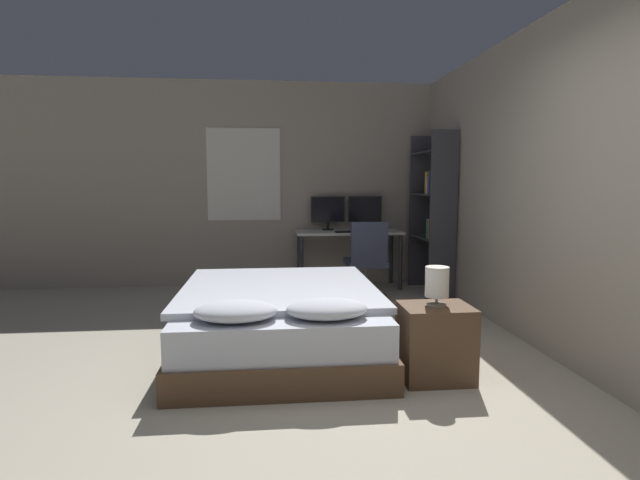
# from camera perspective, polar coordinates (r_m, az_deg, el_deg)

# --- Properties ---
(ground_plane) EXTENTS (20.00, 20.00, 0.00)m
(ground_plane) POSITION_cam_1_polar(r_m,az_deg,el_deg) (2.99, 4.14, -20.90)
(ground_plane) COLOR #B2A893
(wall_back) EXTENTS (12.00, 0.08, 2.70)m
(wall_back) POSITION_cam_1_polar(r_m,az_deg,el_deg) (6.77, -2.00, 6.38)
(wall_back) COLOR #9E9384
(wall_back) RESTS_ON ground_plane
(wall_side_right) EXTENTS (0.06, 12.00, 2.70)m
(wall_side_right) POSITION_cam_1_polar(r_m,az_deg,el_deg) (4.68, 22.76, 5.75)
(wall_side_right) COLOR #9E9384
(wall_side_right) RESTS_ON ground_plane
(bed) EXTENTS (1.58, 2.02, 0.60)m
(bed) POSITION_cam_1_polar(r_m,az_deg,el_deg) (4.14, -4.64, -9.04)
(bed) COLOR brown
(bed) RESTS_ON ground_plane
(nightstand) EXTENTS (0.48, 0.39, 0.53)m
(nightstand) POSITION_cam_1_polar(r_m,az_deg,el_deg) (3.65, 13.04, -11.34)
(nightstand) COLOR brown
(nightstand) RESTS_ON ground_plane
(bedside_lamp) EXTENTS (0.16, 0.16, 0.27)m
(bedside_lamp) POSITION_cam_1_polar(r_m,az_deg,el_deg) (3.55, 13.22, -4.78)
(bedside_lamp) COLOR gray
(bedside_lamp) RESTS_ON nightstand
(desk) EXTENTS (1.37, 0.59, 0.75)m
(desk) POSITION_cam_1_polar(r_m,az_deg,el_deg) (6.52, 3.28, 0.16)
(desk) COLOR beige
(desk) RESTS_ON ground_plane
(monitor_left) EXTENTS (0.45, 0.16, 0.44)m
(monitor_left) POSITION_cam_1_polar(r_m,az_deg,el_deg) (6.64, 0.91, 3.35)
(monitor_left) COLOR black
(monitor_left) RESTS_ON desk
(monitor_right) EXTENTS (0.45, 0.16, 0.44)m
(monitor_right) POSITION_cam_1_polar(r_m,az_deg,el_deg) (6.72, 5.15, 3.36)
(monitor_right) COLOR black
(monitor_right) RESTS_ON desk
(keyboard) EXTENTS (0.40, 0.13, 0.02)m
(keyboard) POSITION_cam_1_polar(r_m,az_deg,el_deg) (6.32, 3.56, 0.96)
(keyboard) COLOR black
(keyboard) RESTS_ON desk
(computer_mouse) EXTENTS (0.07, 0.05, 0.04)m
(computer_mouse) POSITION_cam_1_polar(r_m,az_deg,el_deg) (6.37, 6.12, 1.06)
(computer_mouse) COLOR black
(computer_mouse) RESTS_ON desk
(office_chair) EXTENTS (0.52, 0.52, 0.93)m
(office_chair) POSITION_cam_1_polar(r_m,az_deg,el_deg) (5.89, 5.32, -3.21)
(office_chair) COLOR black
(office_chair) RESTS_ON ground_plane
(bookshelf) EXTENTS (0.33, 0.86, 1.98)m
(bookshelf) POSITION_cam_1_polar(r_m,az_deg,el_deg) (6.27, 12.93, 3.91)
(bookshelf) COLOR #333338
(bookshelf) RESTS_ON ground_plane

